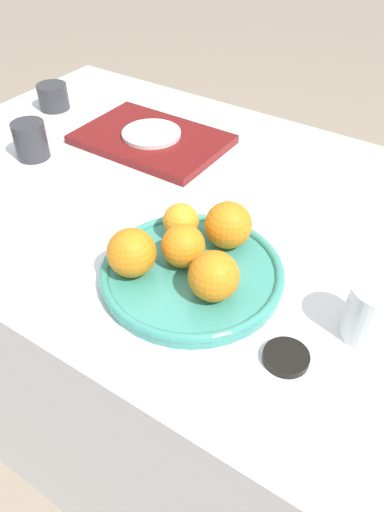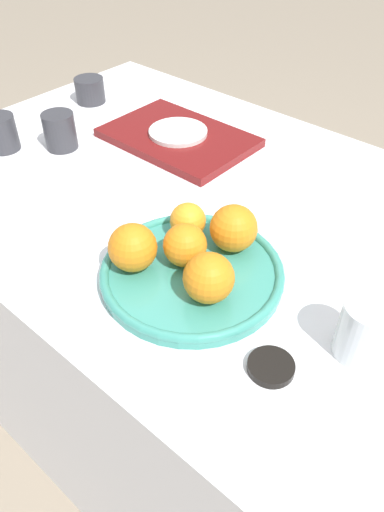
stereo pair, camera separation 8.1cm
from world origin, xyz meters
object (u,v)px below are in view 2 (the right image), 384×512
Objects in this scene: orange_2 at (188,220)px; side_plate at (178,132)px; orange_4 at (133,248)px; water_glass at (364,330)px; serving_tray at (178,138)px; orange_0 at (234,228)px; cup_1 at (90,90)px; soy_dish at (271,367)px; cup_0 at (1,133)px; fruit_platter at (192,272)px; cup_2 at (60,131)px; orange_1 at (185,245)px; orange_3 at (209,278)px.

orange_2 is 0.46× the size of side_plate.
orange_4 reaches higher than water_glass.
orange_2 is 0.39m from serving_tray.
orange_4 is (-0.09, -0.15, -0.00)m from orange_0.
orange_0 reaches higher than side_plate.
cup_1 is at bearing 162.41° from water_glass.
soy_dish is (0.55, -0.41, -0.02)m from side_plate.
side_plate is (-0.63, 0.30, -0.02)m from water_glass.
water_glass is at bearing 15.25° from orange_4.
orange_4 is 0.55m from cup_0.
fruit_platter is at bearing -44.70° from side_plate.
cup_0 reaches higher than side_plate.
orange_0 reaches higher than orange_2.
serving_tray is at bearing 135.22° from orange_2.
water_glass is at bearing -10.50° from orange_0.
cup_1 is 0.98m from soy_dish.
orange_0 reaches higher than cup_0.
cup_2 is (-0.53, 0.14, 0.03)m from fruit_platter.
serving_tray is at bearing 46.36° from cup_0.
orange_0 is 0.09m from orange_2.
cup_0 is at bearing -133.64° from side_plate.
water_glass is 0.14m from soy_dish.
fruit_platter is 0.05m from orange_1.
water_glass is 1.13× the size of cup_2.
water_glass is 1.01m from cup_1.
water_glass is 1.16× the size of cup_0.
orange_2 is 0.31m from soy_dish.
orange_0 reaches higher than fruit_platter.
orange_3 is 1.02× the size of cup_1.
orange_1 reaches higher than cup_0.
orange_0 reaches higher than cup_1.
cup_2 is (0.10, 0.09, 0.00)m from cup_0.
orange_3 is (0.06, -0.03, 0.04)m from fruit_platter.
orange_3 is at bearing -162.23° from water_glass.
cup_0 is 0.31m from cup_1.
orange_3 is at bearing -27.08° from cup_1.
side_plate is at bearing 135.22° from orange_2.
soy_dish is (0.55, -0.41, -0.00)m from serving_tray.
soy_dish is (0.74, -0.20, -0.04)m from cup_2.
water_glass is (0.27, -0.05, -0.01)m from orange_0.
cup_2 is at bearing -132.61° from side_plate.
serving_tray is 4.09× the size of cup_2.
side_plate is at bearing 47.39° from cup_2.
fruit_platter is 4.19× the size of orange_1.
side_plate reaches higher than soy_dish.
cup_2 is (0.15, -0.21, 0.01)m from cup_1.
orange_4 is at bearing -145.17° from fruit_platter.
orange_3 is 0.99× the size of orange_4.
water_glass is (0.36, 0.10, -0.01)m from orange_4.
orange_0 is at bearing 17.88° from orange_2.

